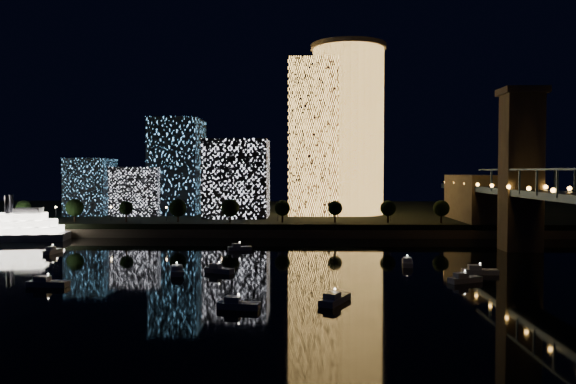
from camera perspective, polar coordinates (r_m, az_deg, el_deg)
name	(u,v)px	position (r m, az deg, el deg)	size (l,w,h in m)	color
ground	(312,281)	(127.00, 2.45, -9.00)	(520.00, 520.00, 0.00)	black
far_bank	(308,214)	(285.45, 2.00, -2.29)	(420.00, 160.00, 5.00)	black
seawall	(309,233)	(207.88, 2.13, -4.22)	(420.00, 6.00, 3.00)	#6B5E4C
tower_cylindrical	(348,130)	(257.10, 6.12, 6.32)	(34.00, 34.00, 76.39)	#FFB551
tower_rectangular	(313,138)	(251.29, 2.54, 5.50)	(21.54, 21.54, 68.54)	#FFB551
midrise_blocks	(178,176)	(254.63, -11.16, 1.59)	(89.24, 44.94, 43.42)	silver
motorboats	(265,272)	(133.07, -2.35, -8.13)	(122.45, 77.65, 2.78)	silver
esplanade_trees	(227,208)	(215.10, -6.26, -1.62)	(165.87, 6.84, 8.92)	black
street_lamps	(222,211)	(221.49, -6.73, -1.89)	(132.70, 0.70, 5.65)	black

